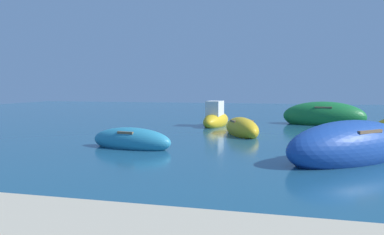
# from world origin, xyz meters

# --- Properties ---
(moored_boat_2) EXTENTS (4.47, 4.36, 1.50)m
(moored_boat_2) POSITION_xyz_m (-5.54, 4.66, 0.42)
(moored_boat_2) COLOR #1E479E
(moored_boat_2) RESTS_ON ground
(moored_boat_4) EXTENTS (2.30, 3.35, 0.98)m
(moored_boat_4) POSITION_xyz_m (-9.22, 9.74, 0.27)
(moored_boat_4) COLOR gold
(moored_boat_4) RESTS_ON ground
(moored_boat_5) EXTENTS (1.34, 3.30, 1.55)m
(moored_boat_5) POSITION_xyz_m (-11.03, 13.19, 0.37)
(moored_boat_5) COLOR gold
(moored_boat_5) RESTS_ON ground
(moored_boat_6) EXTENTS (3.14, 1.49, 0.91)m
(moored_boat_6) POSITION_xyz_m (-12.46, 5.26, 0.25)
(moored_boat_6) COLOR teal
(moored_boat_6) RESTS_ON ground
(moored_boat_7) EXTENTS (4.58, 2.38, 1.64)m
(moored_boat_7) POSITION_xyz_m (-5.39, 15.32, 0.45)
(moored_boat_7) COLOR #197233
(moored_boat_7) RESTS_ON ground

